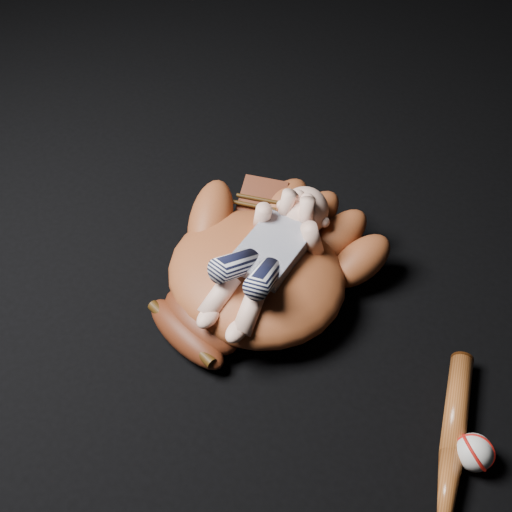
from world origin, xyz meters
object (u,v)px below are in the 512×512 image
Objects in this scene: newborn_baby at (264,257)px; baseball at (474,452)px; baseball_bat at (450,468)px; baseball_glove at (256,269)px.

baseball is at bearing -14.07° from newborn_baby.
newborn_baby is 6.04× the size of baseball.
baseball is (0.49, -0.11, -0.11)m from newborn_baby.
newborn_baby reaches higher than baseball_bat.
baseball_bat is (0.47, -0.15, -0.12)m from newborn_baby.
newborn_baby is at bearing 162.59° from baseball_bat.
newborn_baby is at bearing -3.32° from baseball_glove.
baseball_bat is at bearing -2.51° from baseball_glove.
newborn_baby is 0.86× the size of baseball_bat.
baseball_glove is 0.52m from baseball_bat.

